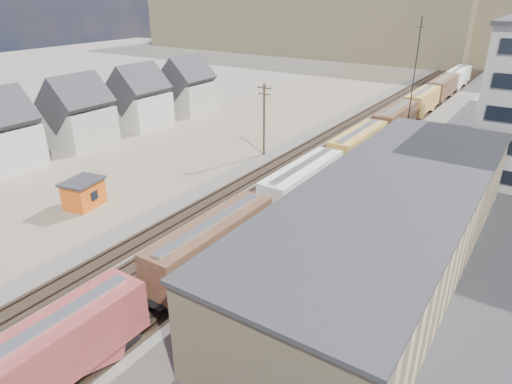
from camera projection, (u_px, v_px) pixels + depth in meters
The scene contains 12 objects.
ground at pixel (11, 370), 28.08m from camera, with size 300.00×300.00×0.00m, color #6B6356.
ballast_bed at pixel (343, 150), 66.05m from camera, with size 18.00×200.00×0.06m, color #4C4742.
dirt_yard at pixel (192, 144), 68.58m from camera, with size 24.00×180.00×0.03m, color #796353.
asphalt_lot at pixel (492, 234), 43.52m from camera, with size 26.00×120.00×0.04m, color #232326.
rail_tracks at pixel (339, 149), 66.29m from camera, with size 11.40×200.00×0.24m.
freight_train at pixel (378, 131), 65.47m from camera, with size 3.00×119.74×4.46m.
warehouse at pixel (390, 222), 37.99m from camera, with size 12.40×40.40×7.25m.
utility_pole_north at pixel (264, 118), 62.12m from camera, with size 2.20×0.32×10.00m.
radio_mast at pixel (413, 80), 66.90m from camera, with size 1.20×0.16×18.00m.
townhouse_row at pixel (41, 125), 62.51m from camera, with size 8.15×68.16×10.47m.
hills_north at pixel (493, 13), 149.81m from camera, with size 265.00×80.00×32.00m.
maintenance_shed at pixel (84, 193), 48.55m from camera, with size 3.92×4.66×3.02m.
Camera 1 is at (24.31, -9.23, 21.46)m, focal length 32.00 mm.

